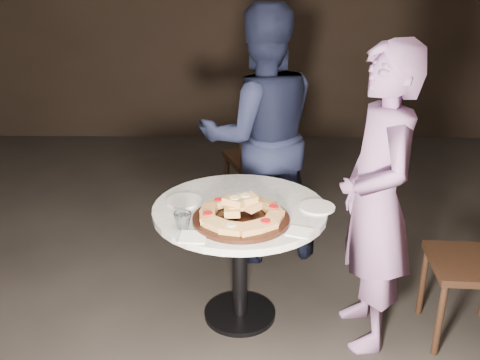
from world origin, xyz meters
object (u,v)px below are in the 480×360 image
object	(u,v)px
table	(240,228)
chair_far	(263,154)
serving_board	(241,219)
diner_navy	(260,136)
diner_teal	(376,202)
water_glass	(183,221)
focaccia_pile	(241,211)

from	to	relation	value
table	chair_far	world-z (taller)	chair_far
serving_board	diner_navy	distance (m)	0.94
diner_teal	water_glass	bearing A→B (deg)	-88.39
focaccia_pile	water_glass	xyz separation A→B (m)	(-0.28, -0.09, -0.01)
water_glass	serving_board	bearing A→B (deg)	16.29
water_glass	diner_teal	distance (m)	0.95
focaccia_pile	chair_far	xyz separation A→B (m)	(0.15, 1.39, -0.19)
serving_board	water_glass	size ratio (longest dim) A/B	5.55
table	diner_teal	bearing A→B (deg)	-12.08
serving_board	water_glass	world-z (taller)	water_glass
diner_teal	focaccia_pile	bearing A→B (deg)	-93.07
focaccia_pile	chair_far	distance (m)	1.41
chair_far	diner_navy	distance (m)	0.54
diner_navy	serving_board	bearing A→B (deg)	71.15
serving_board	focaccia_pile	bearing A→B (deg)	120.98
focaccia_pile	diner_navy	xyz separation A→B (m)	(0.11, 0.92, 0.09)
table	water_glass	bearing A→B (deg)	-137.19
diner_navy	diner_teal	world-z (taller)	diner_navy
diner_navy	chair_far	bearing A→B (deg)	-106.24
focaccia_pile	chair_far	size ratio (longest dim) A/B	0.45
serving_board	diner_teal	world-z (taller)	diner_teal
table	focaccia_pile	distance (m)	0.24
focaccia_pile	diner_navy	bearing A→B (deg)	82.97
serving_board	diner_teal	xyz separation A→B (m)	(0.66, 0.02, 0.09)
diner_teal	table	bearing A→B (deg)	-106.89
water_glass	focaccia_pile	bearing A→B (deg)	17.24
diner_navy	table	bearing A→B (deg)	69.00
table	diner_teal	size ratio (longest dim) A/B	0.75
focaccia_pile	water_glass	distance (m)	0.29
diner_navy	focaccia_pile	bearing A→B (deg)	70.96
diner_navy	diner_teal	distance (m)	1.06
serving_board	chair_far	bearing A→B (deg)	84.02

